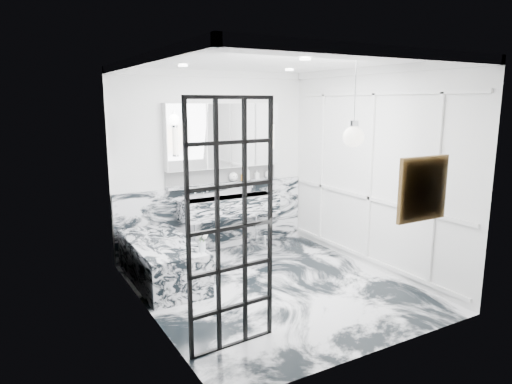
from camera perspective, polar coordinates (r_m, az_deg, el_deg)
floor at (r=5.99m, az=2.19°, el=-11.74°), size 3.60×3.60×0.00m
ceiling at (r=5.54m, az=2.41°, el=16.00°), size 3.60×3.60×0.00m
wall_back at (r=7.17m, az=-5.34°, el=3.67°), size 3.60×0.00×3.60m
wall_front at (r=4.21m, az=15.36°, el=-2.07°), size 3.60×0.00×3.60m
wall_left at (r=4.95m, az=-13.62°, el=-0.01°), size 0.00×3.60×3.60m
wall_right at (r=6.58m, az=14.23°, el=2.69°), size 0.00×3.60×3.60m
marble_clad_back at (r=7.32m, az=-5.13°, el=-3.16°), size 3.18×0.05×1.05m
marble_clad_left at (r=4.97m, az=-13.42°, el=-0.67°), size 0.02×3.56×2.68m
panel_molding at (r=6.58m, az=14.06°, el=1.81°), size 0.03×3.40×2.30m
soap_bottle_a at (r=7.36m, az=-1.10°, el=2.36°), size 0.09×0.09×0.22m
soap_bottle_b at (r=7.45m, az=0.08°, el=2.21°), size 0.08×0.08×0.16m
soap_bottle_c at (r=7.57m, az=1.59°, el=2.39°), size 0.15×0.15×0.17m
face_pot at (r=7.25m, az=-2.87°, el=1.91°), size 0.15×0.15×0.15m
amber_bottle at (r=7.33m, az=-1.80°, el=1.82°), size 0.04×0.04×0.10m
flower_vase at (r=5.62m, az=-6.75°, el=-6.76°), size 0.08×0.08×0.12m
crittall_door at (r=4.25m, az=-3.09°, el=-4.50°), size 0.88×0.10×2.38m
artwork at (r=4.63m, az=20.14°, el=0.38°), size 0.52×0.05×0.52m
pendant_light at (r=4.85m, az=12.08°, el=6.74°), size 0.22×0.22×0.22m
trough_sink at (r=7.14m, az=-3.33°, el=-1.81°), size 1.60×0.45×0.30m
ledge at (r=7.21m, az=-3.94°, el=1.08°), size 1.90×0.14×0.04m
subway_tile at (r=7.25m, az=-4.17°, el=2.21°), size 1.90×0.03×0.23m
mirror_cabinet at (r=7.12m, az=-4.04°, el=7.04°), size 1.90×0.16×1.00m
sconce_left at (r=6.72m, az=-10.03°, el=6.30°), size 0.07×0.07×0.40m
sconce_right at (r=7.44m, az=2.03°, el=6.93°), size 0.07×0.07×0.40m
bathtub at (r=6.20m, az=-11.67°, el=-8.45°), size 0.75×1.65×0.55m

